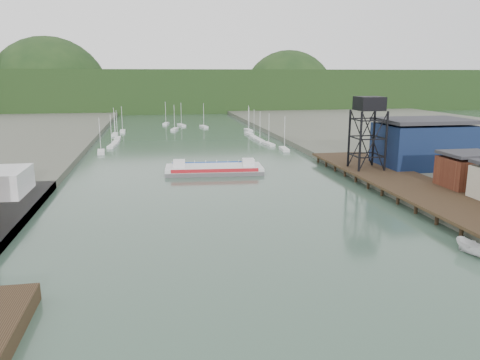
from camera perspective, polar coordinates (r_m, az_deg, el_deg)
name	(u,v)px	position (r m, az deg, el deg)	size (l,w,h in m)	color
ground	(288,321)	(46.53, 5.81, -16.70)	(600.00, 600.00, 0.00)	#2C4538
east_pier	(403,182)	(99.19, 19.27, -0.18)	(14.00, 70.00, 2.45)	black
lift_tower	(369,108)	(107.75, 15.46, 8.45)	(6.50, 6.50, 16.00)	black
blue_shed	(423,144)	(117.58, 21.41, 4.14)	(20.50, 14.50, 11.30)	#0C1B39
marina_sailboats	(186,135)	(179.09, -6.61, 5.42)	(57.71, 92.65, 0.90)	silver
distant_hills	(164,93)	(340.49, -9.29, 10.45)	(500.00, 120.00, 80.00)	black
chain_ferry	(214,169)	(111.16, -3.19, 1.34)	(23.38, 10.82, 3.28)	#545457
motorboat	(474,248)	(67.66, 26.59, -7.46)	(2.02, 5.38, 2.08)	silver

